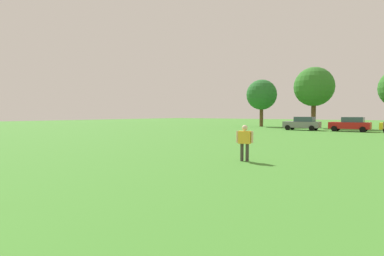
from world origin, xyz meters
name	(u,v)px	position (x,y,z in m)	size (l,w,h in m)	color
ground_plane	(308,136)	(0.00, 30.00, 0.00)	(160.00, 160.00, 0.00)	#42842D
adult_bystander	(245,140)	(1.97, 13.38, 0.94)	(0.73, 0.42, 1.59)	#3F3833
parked_car_gray_0	(302,123)	(-3.50, 40.09, 0.86)	(4.30, 2.02, 1.68)	slate
parked_car_red_1	(350,124)	(1.85, 40.51, 0.86)	(4.30, 2.02, 1.68)	red
tree_far_left	(262,95)	(-11.99, 46.92, 5.06)	(4.81, 4.81, 7.50)	brown
tree_left	(314,87)	(-4.03, 47.09, 5.93)	(5.63, 5.63, 8.78)	brown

